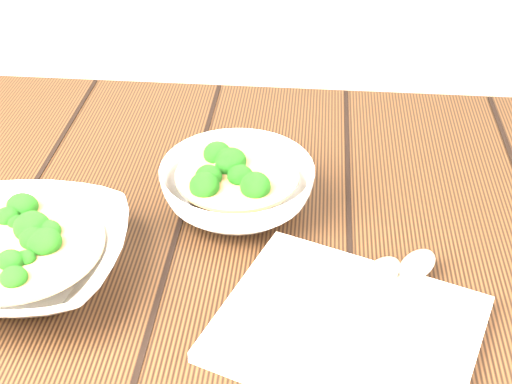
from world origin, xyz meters
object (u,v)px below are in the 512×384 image
object	(u,v)px
trivet	(229,188)
napkin	(347,329)
table	(196,323)
soup_bowl_front	(23,256)
soup_bowl_back	(237,186)

from	to	relation	value
trivet	napkin	bearing A→B (deg)	-56.43
table	napkin	xyz separation A→B (m)	(0.17, -0.11, 0.13)
napkin	soup_bowl_front	bearing A→B (deg)	-168.08
soup_bowl_front	table	bearing A→B (deg)	20.38
napkin	table	bearing A→B (deg)	167.50
table	napkin	bearing A→B (deg)	-33.02
table	napkin	distance (m)	0.24
soup_bowl_front	napkin	xyz separation A→B (m)	(0.34, -0.05, -0.02)
soup_bowl_back	napkin	world-z (taller)	soup_bowl_back
soup_bowl_front	trivet	xyz separation A→B (m)	(0.20, 0.16, -0.02)
soup_bowl_front	napkin	distance (m)	0.35
table	trivet	size ratio (longest dim) A/B	10.81
table	soup_bowl_back	world-z (taller)	soup_bowl_back
soup_bowl_front	soup_bowl_back	xyz separation A→B (m)	(0.21, 0.14, 0.00)
table	soup_bowl_back	distance (m)	0.18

